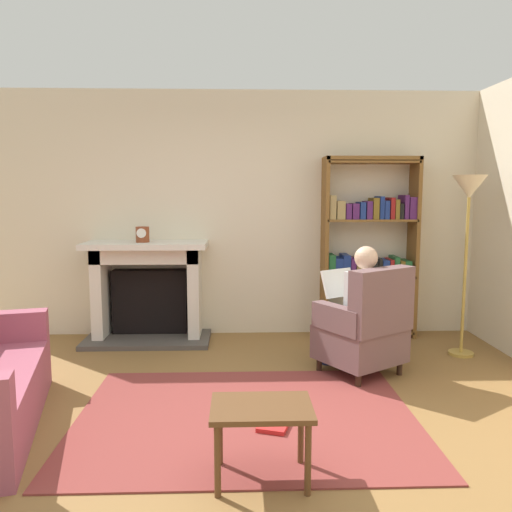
% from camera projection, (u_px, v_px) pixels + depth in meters
% --- Properties ---
extents(ground, '(14.00, 14.00, 0.00)m').
position_uv_depth(ground, '(247.00, 438.00, 3.31)').
color(ground, olive).
extents(back_wall, '(5.60, 0.10, 2.70)m').
position_uv_depth(back_wall, '(243.00, 214.00, 5.67)').
color(back_wall, beige).
rests_on(back_wall, ground).
extents(area_rug, '(2.40, 1.80, 0.01)m').
position_uv_depth(area_rug, '(246.00, 417.00, 3.61)').
color(area_rug, brown).
rests_on(area_rug, ground).
extents(fireplace, '(1.33, 0.64, 1.07)m').
position_uv_depth(fireplace, '(148.00, 288.00, 5.48)').
color(fireplace, '#4C4742').
rests_on(fireplace, ground).
extents(mantel_clock, '(0.14, 0.14, 0.16)m').
position_uv_depth(mantel_clock, '(143.00, 234.00, 5.31)').
color(mantel_clock, brown).
rests_on(mantel_clock, fireplace).
extents(bookshelf, '(1.02, 0.32, 1.98)m').
position_uv_depth(bookshelf, '(368.00, 253.00, 5.55)').
color(bookshelf, brown).
rests_on(bookshelf, ground).
extents(armchair_reading, '(0.87, 0.87, 0.97)m').
position_uv_depth(armchair_reading, '(366.00, 328.00, 4.40)').
color(armchair_reading, '#331E14').
rests_on(armchair_reading, ground).
extents(seated_reader, '(0.55, 0.59, 1.14)m').
position_uv_depth(seated_reader, '(356.00, 303.00, 4.47)').
color(seated_reader, silver).
rests_on(seated_reader, ground).
extents(side_table, '(0.56, 0.39, 0.44)m').
position_uv_depth(side_table, '(262.00, 417.00, 2.79)').
color(side_table, brown).
rests_on(side_table, ground).
extents(scattered_books, '(0.41, 0.58, 0.03)m').
position_uv_depth(scattered_books, '(274.00, 416.00, 3.58)').
color(scattered_books, red).
rests_on(scattered_books, area_rug).
extents(floor_lamp, '(0.32, 0.32, 1.76)m').
position_uv_depth(floor_lamp, '(469.00, 203.00, 4.82)').
color(floor_lamp, '#B7933F').
rests_on(floor_lamp, ground).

